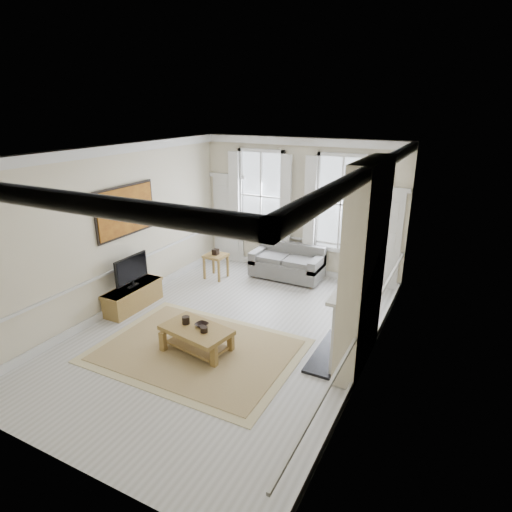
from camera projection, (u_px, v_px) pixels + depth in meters
The scene contains 23 objects.
floor at pixel (227, 333), 8.17m from camera, with size 7.20×7.20×0.00m, color #B7B5AD.
ceiling at pixel (223, 151), 7.02m from camera, with size 7.20×7.20×0.00m, color white.
back_wall at pixel (300, 208), 10.61m from camera, with size 5.20×5.20×0.00m, color beige.
left_wall at pixel (116, 230), 8.71m from camera, with size 7.20×7.20×0.00m, color beige.
right_wall at pixel (372, 274), 6.48m from camera, with size 7.20×7.20×0.00m, color beige.
window_left at pixel (261, 196), 10.95m from camera, with size 1.26×0.20×2.20m, color #B2BCC6, non-canonical shape.
window_right at pixel (341, 204), 10.05m from camera, with size 1.26×0.20×2.20m, color #B2BCC6, non-canonical shape.
door_left at pixel (228, 220), 11.64m from camera, with size 0.90×0.08×2.30m, color silver.
door_right at pixel (381, 241), 9.88m from camera, with size 0.90×0.08×2.30m, color silver.
painting at pixel (126, 211), 8.83m from camera, with size 0.05×1.66×1.06m, color #BB7420.
chimney_breast at pixel (364, 268), 6.72m from camera, with size 0.35×1.70×3.38m, color beige.
hearth at pixel (332, 353), 7.47m from camera, with size 0.55×1.50×0.05m, color black.
fireplace at pixel (346, 320), 7.14m from camera, with size 0.21×1.45×1.33m.
mirror at pixel (352, 245), 6.70m from camera, with size 0.06×1.26×1.06m, color gold.
sofa at pixel (288, 264), 10.69m from camera, with size 1.76×0.85×0.84m.
side_table at pixel (216, 259), 10.61m from camera, with size 0.52×0.52×0.61m.
rug at pixel (197, 350), 7.58m from camera, with size 3.50×2.60×0.02m, color tan.
coffee_table at pixel (196, 332), 7.46m from camera, with size 1.32×0.91×0.46m.
ceramic_pot_a at pixel (186, 320), 7.56m from camera, with size 0.14×0.14×0.14m, color black.
ceramic_pot_b at pixel (204, 330), 7.29m from camera, with size 0.13×0.13×0.09m, color black.
bowl at pixel (202, 325), 7.48m from camera, with size 0.22×0.22×0.05m, color black.
tv_stand at pixel (133, 297), 9.11m from camera, with size 0.44×1.38×0.49m, color brown.
tv at pixel (131, 269), 8.89m from camera, with size 0.08×0.90×0.68m.
Camera 1 is at (3.76, -6.15, 4.14)m, focal length 30.00 mm.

